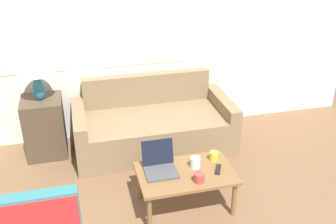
% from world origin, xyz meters
% --- Properties ---
extents(wall_back, '(6.91, 0.06, 2.60)m').
position_xyz_m(wall_back, '(-0.00, 3.87, 1.31)').
color(wall_back, white).
rests_on(wall_back, ground_plane).
extents(couch, '(1.85, 0.88, 0.81)m').
position_xyz_m(couch, '(0.65, 3.41, 0.26)').
color(couch, '#846B4C').
rests_on(couch, ground_plane).
extents(side_table, '(0.45, 0.45, 0.70)m').
position_xyz_m(side_table, '(-0.60, 3.54, 0.35)').
color(side_table, '#4C3D2D').
rests_on(side_table, ground_plane).
extents(table_lamp, '(0.39, 0.39, 0.51)m').
position_xyz_m(table_lamp, '(-0.60, 3.54, 1.06)').
color(table_lamp, teal).
rests_on(table_lamp, side_table).
extents(coffee_table, '(0.90, 0.56, 0.39)m').
position_xyz_m(coffee_table, '(0.71, 2.23, 0.35)').
color(coffee_table, brown).
rests_on(coffee_table, ground_plane).
extents(laptop, '(0.30, 0.31, 0.26)m').
position_xyz_m(laptop, '(0.48, 2.32, 0.45)').
color(laptop, '#47474C').
rests_on(laptop, coffee_table).
extents(cup_navy, '(0.09, 0.09, 0.09)m').
position_xyz_m(cup_navy, '(0.78, 2.06, 0.44)').
color(cup_navy, '#B23D38').
rests_on(cup_navy, coffee_table).
extents(cup_yellow, '(0.09, 0.09, 0.10)m').
position_xyz_m(cup_yellow, '(0.81, 2.29, 0.44)').
color(cup_yellow, white).
rests_on(cup_yellow, coffee_table).
extents(cup_white, '(0.09, 0.09, 0.09)m').
position_xyz_m(cup_white, '(1.03, 2.36, 0.44)').
color(cup_white, gold).
rests_on(cup_white, coffee_table).
extents(tv_remote, '(0.11, 0.15, 0.02)m').
position_xyz_m(tv_remote, '(1.01, 2.18, 0.40)').
color(tv_remote, black).
rests_on(tv_remote, coffee_table).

